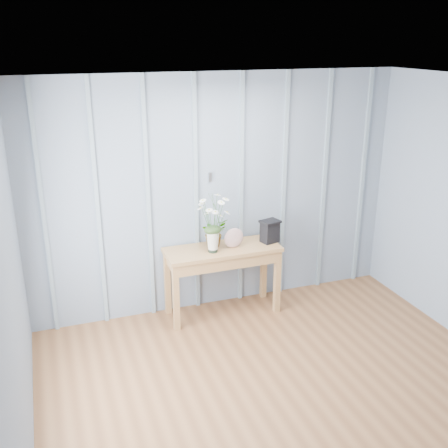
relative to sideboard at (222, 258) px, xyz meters
name	(u,v)px	position (x,y,z in m)	size (l,w,h in m)	color
ground	(317,435)	(0.05, -1.99, -0.64)	(4.50, 4.50, 0.00)	brown
room_shell	(274,150)	(0.05, -1.08, 1.35)	(4.00, 4.50, 2.50)	gray
sideboard	(222,258)	(0.00, 0.00, 0.00)	(1.20, 0.45, 0.75)	#9F7241
daisy_vase	(213,216)	(-0.12, -0.06, 0.50)	(0.43, 0.33, 0.61)	black
spider_plant	(214,233)	(-0.06, 0.09, 0.26)	(0.26, 0.23, 0.29)	#233B1A
felt_disc_vessel	(234,238)	(0.11, -0.03, 0.22)	(0.21, 0.06, 0.21)	#8C4352
carved_box	(270,231)	(0.53, -0.01, 0.24)	(0.23, 0.20, 0.24)	black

